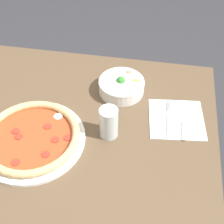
{
  "coord_description": "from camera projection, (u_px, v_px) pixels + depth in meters",
  "views": [
    {
      "loc": [
        0.27,
        -0.7,
        1.55
      ],
      "look_at": [
        0.14,
        0.05,
        0.75
      ],
      "focal_mm": 50.0,
      "sensor_mm": 36.0,
      "label": 1
    }
  ],
  "objects": [
    {
      "name": "fork",
      "position": [
        168.0,
        118.0,
        1.1
      ],
      "size": [
        0.02,
        0.18,
        0.0
      ],
      "rotation": [
        0.0,
        0.0,
        1.59
      ],
      "color": "silver",
      "rests_on": "napkin"
    },
    {
      "name": "napkin",
      "position": [
        176.0,
        119.0,
        1.11
      ],
      "size": [
        0.21,
        0.21,
        0.0
      ],
      "color": "white",
      "rests_on": "dining_table"
    },
    {
      "name": "ground_plane",
      "position": [
        85.0,
        216.0,
        1.62
      ],
      "size": [
        8.0,
        8.0,
        0.0
      ],
      "primitive_type": "plane",
      "color": "#333338"
    },
    {
      "name": "bowl",
      "position": [
        122.0,
        85.0,
        1.19
      ],
      "size": [
        0.17,
        0.17,
        0.07
      ],
      "color": "white",
      "rests_on": "dining_table"
    },
    {
      "name": "pizza",
      "position": [
        32.0,
        137.0,
        1.03
      ],
      "size": [
        0.35,
        0.35,
        0.04
      ],
      "color": "white",
      "rests_on": "dining_table"
    },
    {
      "name": "knife",
      "position": [
        183.0,
        121.0,
        1.09
      ],
      "size": [
        0.02,
        0.19,
        0.01
      ],
      "rotation": [
        0.0,
        0.0,
        1.59
      ],
      "color": "silver",
      "rests_on": "napkin"
    },
    {
      "name": "dining_table",
      "position": [
        74.0,
        143.0,
        1.19
      ],
      "size": [
        1.01,
        0.8,
        0.73
      ],
      "color": "brown",
      "rests_on": "ground_plane"
    },
    {
      "name": "glass",
      "position": [
        109.0,
        123.0,
        1.02
      ],
      "size": [
        0.06,
        0.06,
        0.11
      ],
      "color": "silver",
      "rests_on": "dining_table"
    }
  ]
}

